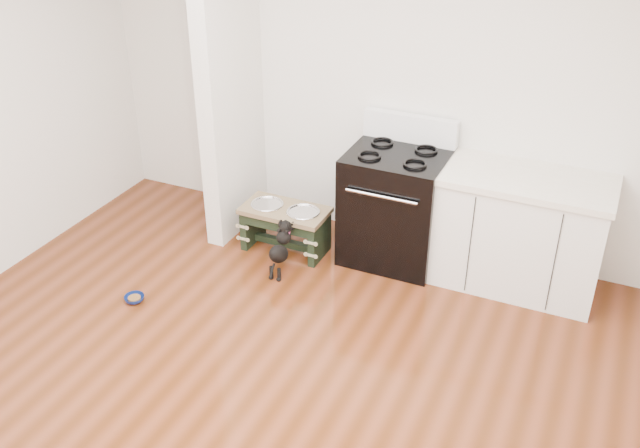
# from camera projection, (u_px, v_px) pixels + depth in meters

# --- Properties ---
(ground) EXTENTS (5.00, 5.00, 0.00)m
(ground) POSITION_uv_depth(u_px,v_px,m) (233.00, 421.00, 4.28)
(ground) COLOR #4B220D
(ground) RESTS_ON ground
(room_shell) EXTENTS (5.00, 5.00, 5.00)m
(room_shell) POSITION_uv_depth(u_px,v_px,m) (213.00, 180.00, 3.48)
(room_shell) COLOR silver
(room_shell) RESTS_ON ground
(partition_wall) EXTENTS (0.15, 0.80, 2.70)m
(partition_wall) POSITION_uv_depth(u_px,v_px,m) (230.00, 77.00, 5.69)
(partition_wall) COLOR silver
(partition_wall) RESTS_ON ground
(oven_range) EXTENTS (0.76, 0.69, 1.14)m
(oven_range) POSITION_uv_depth(u_px,v_px,m) (395.00, 205.00, 5.66)
(oven_range) COLOR black
(oven_range) RESTS_ON ground
(cabinet_run) EXTENTS (1.24, 0.64, 0.91)m
(cabinet_run) POSITION_uv_depth(u_px,v_px,m) (520.00, 232.00, 5.34)
(cabinet_run) COLOR silver
(cabinet_run) RESTS_ON ground
(dog_feeder) EXTENTS (0.71, 0.38, 0.40)m
(dog_feeder) POSITION_uv_depth(u_px,v_px,m) (285.00, 221.00, 5.85)
(dog_feeder) COLOR black
(dog_feeder) RESTS_ON ground
(puppy) EXTENTS (0.12, 0.36, 0.43)m
(puppy) POSITION_uv_depth(u_px,v_px,m) (281.00, 247.00, 5.57)
(puppy) COLOR black
(puppy) RESTS_ON ground
(floor_bowl) EXTENTS (0.17, 0.17, 0.05)m
(floor_bowl) POSITION_uv_depth(u_px,v_px,m) (134.00, 299.00, 5.33)
(floor_bowl) COLOR navy
(floor_bowl) RESTS_ON ground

